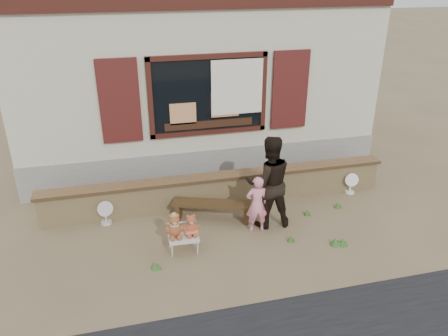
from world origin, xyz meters
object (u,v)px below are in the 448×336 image
object	(u,v)px
teddy_bear_right	(191,224)
folding_chair	(183,236)
child	(257,204)
adult	(269,182)
bench	(212,207)
teddy_bear_left	(174,225)

from	to	relation	value
teddy_bear_right	folding_chair	bearing A→B (deg)	-180.00
child	adult	distance (m)	0.47
bench	teddy_bear_right	distance (m)	1.05
folding_chair	teddy_bear_left	bearing A→B (deg)	180.00
bench	child	size ratio (longest dim) A/B	1.38
folding_chair	teddy_bear_right	world-z (taller)	teddy_bear_right
folding_chair	adult	size ratio (longest dim) A/B	0.29
bench	folding_chair	distance (m)	1.11
folding_chair	adult	distance (m)	1.85
child	teddy_bear_left	bearing A→B (deg)	14.94
adult	teddy_bear_right	bearing A→B (deg)	19.70
teddy_bear_left	teddy_bear_right	size ratio (longest dim) A/B	1.11
teddy_bear_right	adult	bearing A→B (deg)	19.19
teddy_bear_right	child	distance (m)	1.31
bench	teddy_bear_right	xyz separation A→B (m)	(-0.56, -0.86, 0.23)
folding_chair	adult	bearing A→B (deg)	17.69
bench	child	world-z (taller)	child
bench	folding_chair	world-z (taller)	bench
child	adult	size ratio (longest dim) A/B	0.62
bench	adult	distance (m)	1.22
teddy_bear_left	adult	distance (m)	1.92
teddy_bear_right	adult	xyz separation A→B (m)	(1.54, 0.47, 0.38)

